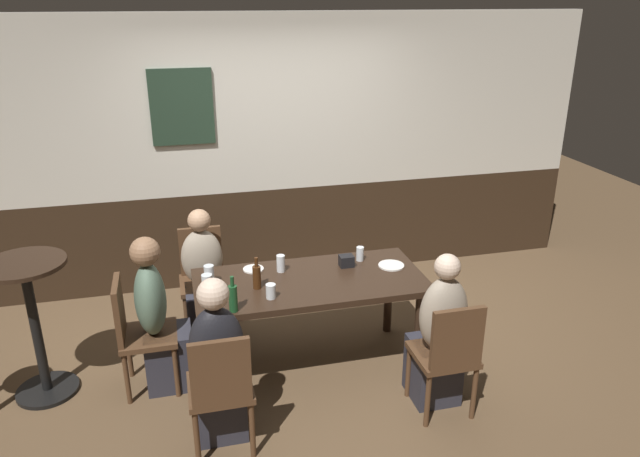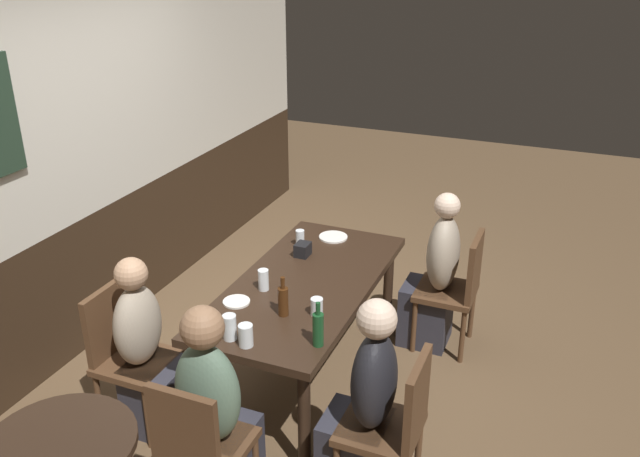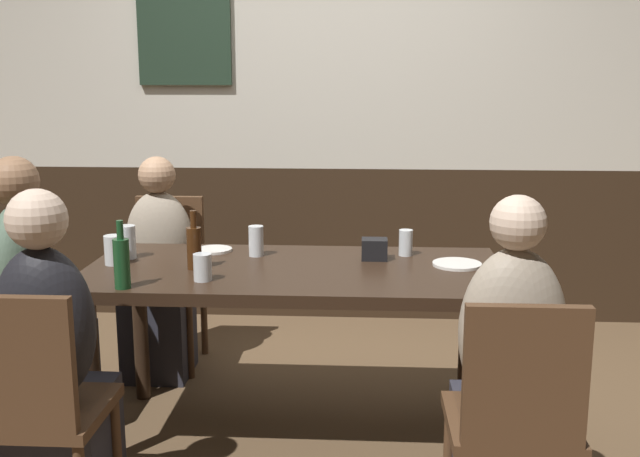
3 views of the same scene
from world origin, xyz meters
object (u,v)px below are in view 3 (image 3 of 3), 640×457
dining_table (295,287)px  beer_glass_half (127,244)px  chair_left_far (167,271)px  chair_left_near (35,402)px  highball_clear (406,244)px  beer_bottle_green (122,262)px  person_right_near (506,396)px  condiment_caddy (374,249)px  person_left_near (55,383)px  tumbler_water (256,243)px  plate_white_small (214,250)px  person_left_far (159,284)px  beer_bottle_brown (194,246)px  beer_glass_tall (114,252)px  chair_right_near (515,415)px  person_head_west (35,316)px  plate_white_large (457,264)px  pint_glass_amber (203,269)px

dining_table → beer_glass_half: size_ratio=11.97×
chair_left_far → chair_left_near: bearing=-90.0°
highball_clear → beer_bottle_green: 1.23m
dining_table → beer_bottle_green: 0.73m
chair_left_far → person_right_near: 2.12m
dining_table → highball_clear: 0.54m
highball_clear → condiment_caddy: bearing=-149.6°
person_left_near → tumbler_water: bearing=56.1°
dining_table → tumbler_water: tumbler_water is taller
chair_left_far → plate_white_small: 0.71m
dining_table → person_left_far: (-0.76, 0.66, -0.19)m
person_left_far → chair_left_far: bearing=90.0°
dining_table → beer_bottle_brown: bearing=-173.6°
dining_table → beer_glass_tall: 0.77m
beer_glass_tall → condiment_caddy: size_ratio=1.12×
chair_right_near → person_left_far: person_left_far is taller
condiment_caddy → beer_bottle_green: bearing=-151.9°
person_left_far → condiment_caddy: 1.24m
person_left_far → plate_white_small: bearing=-46.4°
person_head_west → tumbler_water: size_ratio=8.95×
beer_bottle_green → plate_white_large: beer_bottle_green is taller
chair_left_far → beer_glass_half: (0.02, -0.71, 0.31)m
chair_left_far → beer_bottle_brown: (0.35, -0.87, 0.34)m
chair_left_near → highball_clear: chair_left_near is taller
chair_left_far → tumbler_water: (0.57, -0.63, 0.30)m
person_head_west → beer_glass_half: bearing=16.7°
chair_left_near → person_left_near: 0.16m
beer_bottle_brown → person_left_far: bearing=116.6°
person_left_near → highball_clear: (1.23, 0.90, 0.30)m
beer_glass_tall → beer_bottle_green: size_ratio=0.48×
tumbler_water → beer_bottle_brown: size_ratio=0.55×
chair_left_near → beer_glass_half: bearing=88.6°
pint_glass_amber → beer_bottle_green: size_ratio=0.41×
beer_glass_tall → beer_bottle_green: beer_bottle_green is taller
highball_clear → dining_table: bearing=-153.0°
person_left_near → beer_bottle_brown: 0.79m
beer_bottle_green → chair_left_far: bearing=97.2°
person_right_near → beer_bottle_brown: size_ratio=4.80×
beer_glass_tall → chair_left_near: bearing=-90.0°
dining_table → beer_bottle_brown: (-0.41, -0.05, 0.18)m
plate_white_small → pint_glass_amber: bearing=-83.7°
chair_left_near → beer_bottle_brown: beer_bottle_brown is taller
highball_clear → beer_glass_tall: bearing=-169.3°
chair_left_far → person_left_near: person_left_near is taller
highball_clear → beer_glass_half: size_ratio=0.80×
person_left_near → plate_white_small: bearing=68.3°
dining_table → beer_glass_tall: bearing=179.5°
tumbler_water → beer_glass_half: beer_glass_half is taller
person_right_near → highball_clear: person_right_near is taller
chair_right_near → highball_clear: (-0.29, 1.06, 0.30)m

